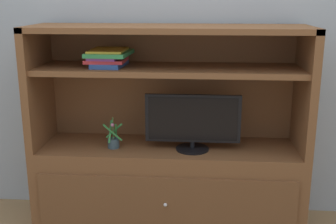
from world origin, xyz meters
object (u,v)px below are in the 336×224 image
object	(u,v)px
tv_monitor	(193,122)
magazine_stack	(108,57)
media_console	(169,165)
potted_plant	(113,142)

from	to	relation	value
tv_monitor	magazine_stack	size ratio (longest dim) A/B	1.80
media_console	tv_monitor	xyz separation A→B (m)	(0.16, -0.07, 0.34)
potted_plant	magazine_stack	xyz separation A→B (m)	(-0.03, 0.06, 0.55)
media_console	magazine_stack	xyz separation A→B (m)	(-0.39, -0.01, 0.74)
media_console	magazine_stack	bearing A→B (deg)	-178.67
media_console	tv_monitor	distance (m)	0.38
magazine_stack	potted_plant	bearing A→B (deg)	-66.84
tv_monitor	potted_plant	distance (m)	0.55
tv_monitor	magazine_stack	xyz separation A→B (m)	(-0.55, 0.06, 0.40)
tv_monitor	potted_plant	bearing A→B (deg)	-179.62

